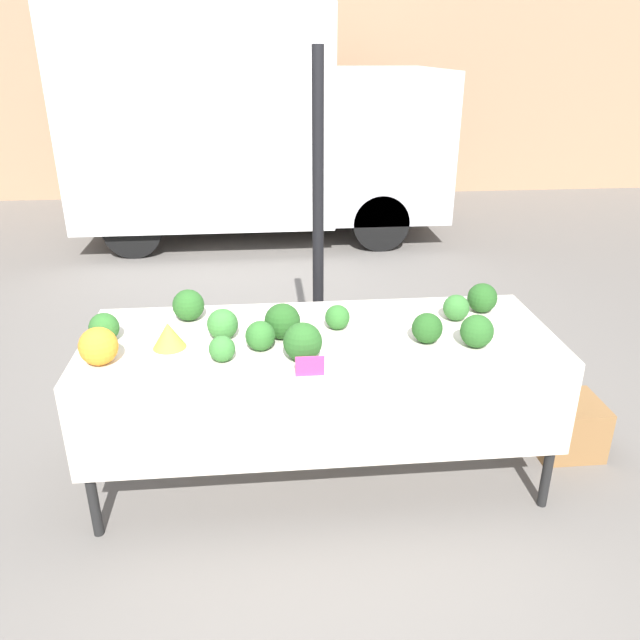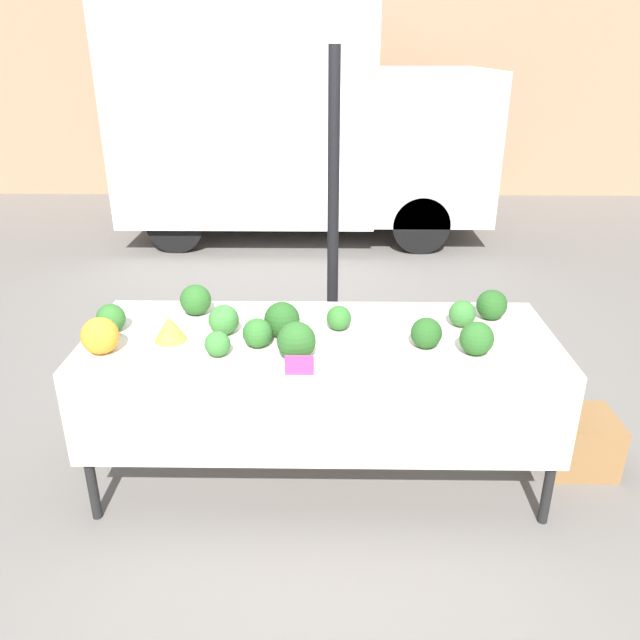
% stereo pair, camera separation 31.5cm
% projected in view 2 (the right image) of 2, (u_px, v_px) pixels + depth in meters
% --- Properties ---
extents(ground_plane, '(40.00, 40.00, 0.00)m').
position_uv_depth(ground_plane, '(320.00, 472.00, 3.54)').
color(ground_plane, slate).
extents(building_facade, '(16.00, 0.60, 5.34)m').
position_uv_depth(building_facade, '(327.00, 13.00, 9.36)').
color(building_facade, '#9E7A5B').
rests_on(building_facade, ground_plane).
extents(tent_pole, '(0.07, 0.07, 2.23)m').
position_uv_depth(tent_pole, '(333.00, 240.00, 3.86)').
color(tent_pole, black).
rests_on(tent_pole, ground_plane).
extents(parked_truck, '(4.34, 2.29, 2.63)m').
position_uv_depth(parked_truck, '(293.00, 122.00, 7.68)').
color(parked_truck, white).
rests_on(parked_truck, ground_plane).
extents(market_table, '(2.39, 0.89, 0.86)m').
position_uv_depth(market_table, '(320.00, 357.00, 3.17)').
color(market_table, beige).
rests_on(market_table, ground_plane).
extents(orange_cauliflower, '(0.18, 0.18, 0.18)m').
position_uv_depth(orange_cauliflower, '(100.00, 336.00, 2.96)').
color(orange_cauliflower, orange).
rests_on(orange_cauliflower, market_table).
extents(romanesco_head, '(0.16, 0.16, 0.13)m').
position_uv_depth(romanesco_head, '(170.00, 328.00, 3.10)').
color(romanesco_head, '#93B238').
rests_on(romanesco_head, market_table).
extents(broccoli_head_0, '(0.15, 0.15, 0.15)m').
position_uv_depth(broccoli_head_0, '(426.00, 333.00, 3.02)').
color(broccoli_head_0, '#23511E').
rests_on(broccoli_head_0, market_table).
extents(broccoli_head_1, '(0.17, 0.17, 0.17)m').
position_uv_depth(broccoli_head_1, '(196.00, 300.00, 3.40)').
color(broccoli_head_1, '#285B23').
rests_on(broccoli_head_1, market_table).
extents(broccoli_head_2, '(0.14, 0.14, 0.14)m').
position_uv_depth(broccoli_head_2, '(462.00, 314.00, 3.26)').
color(broccoli_head_2, '#336B2D').
rests_on(broccoli_head_2, market_table).
extents(broccoli_head_3, '(0.18, 0.18, 0.18)m').
position_uv_depth(broccoli_head_3, '(282.00, 320.00, 3.14)').
color(broccoli_head_3, '#23511E').
rests_on(broccoli_head_3, market_table).
extents(broccoli_head_4, '(0.12, 0.12, 0.12)m').
position_uv_depth(broccoli_head_4, '(217.00, 344.00, 2.95)').
color(broccoli_head_4, '#387533').
rests_on(broccoli_head_4, market_table).
extents(broccoli_head_5, '(0.15, 0.15, 0.15)m').
position_uv_depth(broccoli_head_5, '(257.00, 333.00, 3.03)').
color(broccoli_head_5, '#2D6628').
rests_on(broccoli_head_5, market_table).
extents(broccoli_head_6, '(0.16, 0.16, 0.16)m').
position_uv_depth(broccoli_head_6, '(492.00, 305.00, 3.34)').
color(broccoli_head_6, '#23511E').
rests_on(broccoli_head_6, market_table).
extents(broccoli_head_7, '(0.16, 0.16, 0.16)m').
position_uv_depth(broccoli_head_7, '(477.00, 338.00, 2.96)').
color(broccoli_head_7, '#285B23').
rests_on(broccoli_head_7, market_table).
extents(broccoli_head_8, '(0.18, 0.18, 0.18)m').
position_uv_depth(broccoli_head_8, '(296.00, 341.00, 2.91)').
color(broccoli_head_8, '#285B23').
rests_on(broccoli_head_8, market_table).
extents(broccoli_head_9, '(0.15, 0.15, 0.15)m').
position_uv_depth(broccoli_head_9, '(111.00, 318.00, 3.20)').
color(broccoli_head_9, '#2D6628').
rests_on(broccoli_head_9, market_table).
extents(broccoli_head_10, '(0.16, 0.16, 0.16)m').
position_uv_depth(broccoli_head_10, '(224.00, 320.00, 3.16)').
color(broccoli_head_10, '#387533').
rests_on(broccoli_head_10, market_table).
extents(broccoli_head_11, '(0.13, 0.13, 0.13)m').
position_uv_depth(broccoli_head_11, '(339.00, 318.00, 3.22)').
color(broccoli_head_11, '#2D6628').
rests_on(broccoli_head_11, market_table).
extents(price_sign, '(0.13, 0.01, 0.10)m').
position_uv_depth(price_sign, '(299.00, 365.00, 2.78)').
color(price_sign, '#E53D84').
rests_on(price_sign, market_table).
extents(produce_crate, '(0.37, 0.35, 0.32)m').
position_uv_depth(produce_crate, '(579.00, 441.00, 3.53)').
color(produce_crate, olive).
rests_on(produce_crate, ground_plane).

